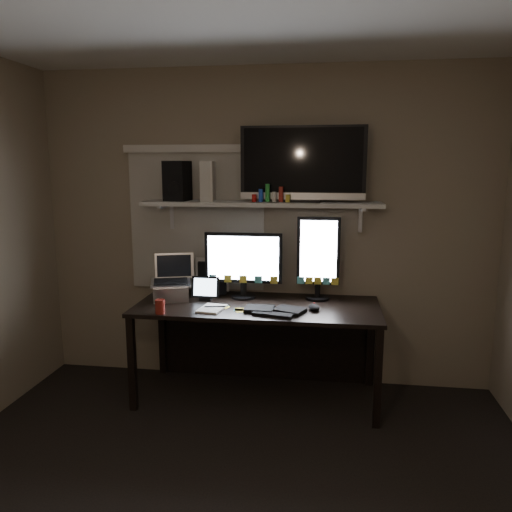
% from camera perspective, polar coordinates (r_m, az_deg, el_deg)
% --- Properties ---
extents(back_wall, '(3.60, 0.00, 3.60)m').
position_cam_1_polar(back_wall, '(3.98, 0.93, 3.11)').
color(back_wall, '#806F5C').
rests_on(back_wall, floor).
extents(window_blinds, '(1.10, 0.02, 1.10)m').
position_cam_1_polar(window_blinds, '(4.07, -6.82, 3.90)').
color(window_blinds, '#B2AE9F').
rests_on(window_blinds, back_wall).
extents(desk, '(1.80, 0.75, 0.73)m').
position_cam_1_polar(desk, '(3.89, 0.42, -7.58)').
color(desk, black).
rests_on(desk, floor).
extents(wall_shelf, '(1.80, 0.35, 0.03)m').
position_cam_1_polar(wall_shelf, '(3.79, 0.60, 6.01)').
color(wall_shelf, '#BABAB5').
rests_on(wall_shelf, back_wall).
extents(monitor_landscape, '(0.60, 0.07, 0.53)m').
position_cam_1_polar(monitor_landscape, '(3.85, -1.45, -1.01)').
color(monitor_landscape, black).
rests_on(monitor_landscape, desk).
extents(monitor_portrait, '(0.33, 0.06, 0.65)m').
position_cam_1_polar(monitor_portrait, '(3.83, 7.13, -0.21)').
color(monitor_portrait, black).
rests_on(monitor_portrait, desk).
extents(keyboard, '(0.45, 0.25, 0.03)m').
position_cam_1_polar(keyboard, '(3.55, 2.13, -6.15)').
color(keyboard, black).
rests_on(keyboard, desk).
extents(mouse, '(0.10, 0.13, 0.04)m').
position_cam_1_polar(mouse, '(3.60, 6.65, -5.83)').
color(mouse, black).
rests_on(mouse, desk).
extents(notepad, '(0.20, 0.25, 0.01)m').
position_cam_1_polar(notepad, '(3.61, -5.08, -6.00)').
color(notepad, silver).
rests_on(notepad, desk).
extents(tablet, '(0.21, 0.09, 0.19)m').
position_cam_1_polar(tablet, '(3.84, -5.77, -3.68)').
color(tablet, black).
rests_on(tablet, desk).
extents(file_sorter, '(0.23, 0.13, 0.29)m').
position_cam_1_polar(file_sorter, '(4.02, -4.97, -2.32)').
color(file_sorter, black).
rests_on(file_sorter, desk).
extents(laptop, '(0.36, 0.32, 0.34)m').
position_cam_1_polar(laptop, '(3.87, -9.73, -2.53)').
color(laptop, '#BBBBC0').
rests_on(laptop, desk).
extents(cup, '(0.07, 0.07, 0.10)m').
position_cam_1_polar(cup, '(3.55, -10.90, -5.70)').
color(cup, maroon).
rests_on(cup, desk).
extents(sticky_notes, '(0.33, 0.27, 0.00)m').
position_cam_1_polar(sticky_notes, '(3.63, -2.51, -5.99)').
color(sticky_notes, gold).
rests_on(sticky_notes, desk).
extents(tv, '(0.93, 0.19, 0.56)m').
position_cam_1_polar(tv, '(3.76, 5.36, 10.40)').
color(tv, black).
rests_on(tv, wall_shelf).
extents(game_console, '(0.11, 0.26, 0.30)m').
position_cam_1_polar(game_console, '(3.87, -5.39, 8.49)').
color(game_console, '#BBB4A9').
rests_on(game_console, wall_shelf).
extents(speaker, '(0.18, 0.22, 0.30)m').
position_cam_1_polar(speaker, '(3.93, -8.97, 8.47)').
color(speaker, black).
rests_on(speaker, wall_shelf).
extents(bottles, '(0.21, 0.10, 0.13)m').
position_cam_1_polar(bottles, '(3.70, 1.71, 7.15)').
color(bottles, '#A50F0C').
rests_on(bottles, wall_shelf).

